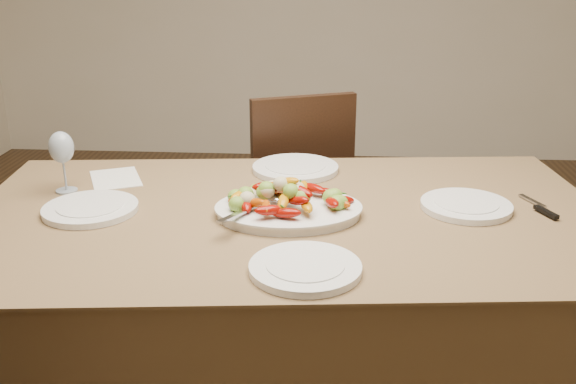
% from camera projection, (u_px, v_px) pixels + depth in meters
% --- Properties ---
extents(dining_table, '(1.93, 1.21, 0.76)m').
position_uv_depth(dining_table, '(288.00, 326.00, 1.97)').
color(dining_table, brown).
rests_on(dining_table, ground).
extents(chair_far, '(0.55, 0.55, 0.95)m').
position_uv_depth(chair_far, '(288.00, 196.00, 2.77)').
color(chair_far, black).
rests_on(chair_far, ground).
extents(serving_platter, '(0.43, 0.34, 0.02)m').
position_uv_depth(serving_platter, '(289.00, 212.00, 1.81)').
color(serving_platter, white).
rests_on(serving_platter, dining_table).
extents(roasted_vegetables, '(0.35, 0.26, 0.09)m').
position_uv_depth(roasted_vegetables, '(289.00, 193.00, 1.80)').
color(roasted_vegetables, '#7E0902').
rests_on(roasted_vegetables, serving_platter).
extents(serving_spoon, '(0.28, 0.17, 0.03)m').
position_uv_depth(serving_spoon, '(265.00, 205.00, 1.77)').
color(serving_spoon, '#9EA0A8').
rests_on(serving_spoon, serving_platter).
extents(plate_left, '(0.27, 0.27, 0.02)m').
position_uv_depth(plate_left, '(91.00, 209.00, 1.84)').
color(plate_left, white).
rests_on(plate_left, dining_table).
extents(plate_right, '(0.26, 0.26, 0.02)m').
position_uv_depth(plate_right, '(466.00, 206.00, 1.86)').
color(plate_right, white).
rests_on(plate_right, dining_table).
extents(plate_far, '(0.29, 0.29, 0.02)m').
position_uv_depth(plate_far, '(295.00, 168.00, 2.19)').
color(plate_far, white).
rests_on(plate_far, dining_table).
extents(plate_near, '(0.26, 0.26, 0.02)m').
position_uv_depth(plate_near, '(305.00, 268.00, 1.49)').
color(plate_near, white).
rests_on(plate_near, dining_table).
extents(wine_glass, '(0.08, 0.08, 0.20)m').
position_uv_depth(wine_glass, '(63.00, 160.00, 1.97)').
color(wine_glass, '#8C99A5').
rests_on(wine_glass, dining_table).
extents(menu_card, '(0.22, 0.25, 0.00)m').
position_uv_depth(menu_card, '(116.00, 178.00, 2.12)').
color(menu_card, silver).
rests_on(menu_card, dining_table).
extents(table_knife, '(0.09, 0.19, 0.01)m').
position_uv_depth(table_knife, '(540.00, 208.00, 1.86)').
color(table_knife, '#9EA0A8').
rests_on(table_knife, dining_table).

